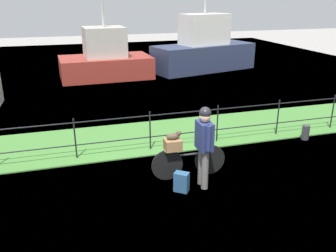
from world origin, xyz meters
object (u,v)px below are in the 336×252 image
bicycle_main (188,162)px  moored_boat_near (105,60)px  cyclist_person (204,140)px  wooden_crate (173,145)px  terrier_dog (174,136)px  backpack_on_paving (182,182)px  moored_boat_mid (204,50)px  mooring_bollard (305,132)px

bicycle_main → moored_boat_near: (-0.38, 10.36, 0.48)m
cyclist_person → moored_boat_near: size_ratio=0.40×
bicycle_main → wooden_crate: wooden_crate is taller
terrier_dog → backpack_on_paving: (-0.01, -0.54, -0.78)m
bicycle_main → wooden_crate: bearing=178.7°
backpack_on_paving → moored_boat_mid: 12.36m
cyclist_person → moored_boat_mid: size_ratio=0.30×
mooring_bollard → moored_boat_mid: (0.93, 9.65, 0.82)m
backpack_on_paving → mooring_bollard: size_ratio=1.01×
bicycle_main → moored_boat_mid: (4.67, 10.74, 0.67)m
wooden_crate → backpack_on_paving: (0.01, -0.54, -0.58)m
backpack_on_paving → moored_boat_near: moored_boat_near is taller
cyclist_person → moored_boat_near: bearing=92.8°
wooden_crate → cyclist_person: cyclist_person is taller
cyclist_person → wooden_crate: bearing=137.0°
backpack_on_paving → moored_boat_near: (-0.05, 10.89, 0.63)m
bicycle_main → terrier_dog: size_ratio=5.12×
moored_boat_near → backpack_on_paving: bearing=-89.7°
moored_boat_near → cyclist_person: bearing=-87.2°
cyclist_person → moored_boat_near: 10.83m
backpack_on_paving → moored_boat_mid: size_ratio=0.07×
cyclist_person → backpack_on_paving: (-0.48, -0.08, -0.80)m
backpack_on_paving → moored_boat_mid: bearing=-75.9°
bicycle_main → terrier_dog: (-0.31, 0.01, 0.62)m
cyclist_person → terrier_dog: bearing=135.5°
terrier_dog → moored_boat_near: 10.36m
backpack_on_paving → wooden_crate: bearing=-50.5°
terrier_dog → mooring_bollard: bearing=15.0°
mooring_bollard → wooden_crate: bearing=-165.1°
cyclist_person → backpack_on_paving: 0.94m
bicycle_main → moored_boat_mid: bearing=66.5°
wooden_crate → moored_boat_near: moored_boat_near is taller
bicycle_main → cyclist_person: size_ratio=0.96×
moored_boat_mid → cyclist_person: bearing=-112.0°
moored_boat_mid → mooring_bollard: bearing=-95.5°
bicycle_main → backpack_on_paving: size_ratio=4.05×
mooring_bollard → moored_boat_near: size_ratio=0.09×
wooden_crate → moored_boat_near: bearing=90.2°
backpack_on_paving → moored_boat_mid: moored_boat_mid is taller
terrier_dog → backpack_on_paving: size_ratio=0.79×
mooring_bollard → moored_boat_near: (-4.12, 9.27, 0.64)m
bicycle_main → wooden_crate: size_ratio=4.80×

